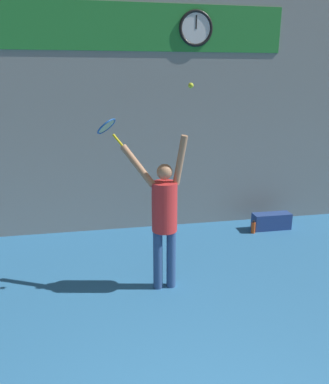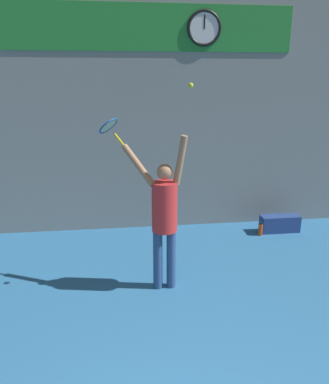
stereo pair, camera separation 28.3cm
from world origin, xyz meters
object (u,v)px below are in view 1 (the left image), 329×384
(equipment_bag, at_px, (271,221))
(water_bottle, at_px, (253,227))
(tennis_ball, at_px, (191,85))
(scoreboard_clock, at_px, (196,28))
(tennis_player, at_px, (164,213))
(tennis_racket, at_px, (107,128))

(equipment_bag, bearing_deg, water_bottle, -163.29)
(equipment_bag, bearing_deg, tennis_ball, -139.70)
(equipment_bag, bearing_deg, scoreboard_clock, 159.95)
(water_bottle, relative_size, equipment_bag, 0.34)
(scoreboard_clock, relative_size, tennis_player, 0.28)
(scoreboard_clock, bearing_deg, equipment_bag, -20.05)
(tennis_racket, distance_m, water_bottle, 3.67)
(scoreboard_clock, distance_m, tennis_ball, 2.66)
(tennis_racket, bearing_deg, tennis_ball, -27.18)
(tennis_player, relative_size, water_bottle, 8.55)
(scoreboard_clock, bearing_deg, tennis_player, -113.71)
(scoreboard_clock, xyz_separation_m, tennis_player, (-1.00, -2.28, -2.60))
(tennis_ball, bearing_deg, water_bottle, 44.58)
(tennis_player, height_order, equipment_bag, tennis_player)
(tennis_racket, relative_size, equipment_bag, 0.53)
(scoreboard_clock, xyz_separation_m, tennis_racket, (-1.69, -1.87, -1.48))
(tennis_player, relative_size, tennis_racket, 5.43)
(scoreboard_clock, distance_m, water_bottle, 3.81)
(tennis_ball, bearing_deg, tennis_player, 160.60)
(scoreboard_clock, xyz_separation_m, tennis_ball, (-0.69, -2.39, -0.94))
(equipment_bag, bearing_deg, tennis_player, -145.07)
(scoreboard_clock, bearing_deg, tennis_ball, -106.14)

